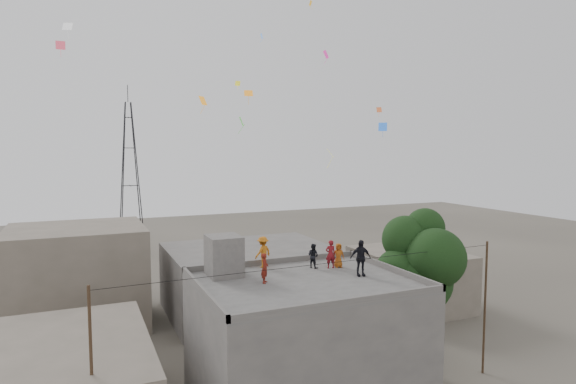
% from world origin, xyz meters
% --- Properties ---
extents(main_building, '(10.00, 8.00, 6.10)m').
position_xyz_m(main_building, '(0.00, 0.00, 3.05)').
color(main_building, '#55524F').
rests_on(main_building, ground).
extents(parapet, '(10.00, 8.00, 0.30)m').
position_xyz_m(parapet, '(0.00, 0.00, 6.25)').
color(parapet, '#55524F').
rests_on(parapet, main_building).
extents(stair_head_box, '(1.60, 1.80, 2.00)m').
position_xyz_m(stair_head_box, '(-3.20, 2.60, 7.10)').
color(stair_head_box, '#55524F').
rests_on(stair_head_box, main_building).
extents(neighbor_north, '(12.00, 9.00, 5.00)m').
position_xyz_m(neighbor_north, '(2.00, 14.00, 2.50)').
color(neighbor_north, '#55524F').
rests_on(neighbor_north, ground).
extents(neighbor_northwest, '(9.00, 8.00, 7.00)m').
position_xyz_m(neighbor_northwest, '(-10.00, 16.00, 3.50)').
color(neighbor_northwest, '#665D50').
rests_on(neighbor_northwest, ground).
extents(neighbor_east, '(7.00, 8.00, 4.40)m').
position_xyz_m(neighbor_east, '(14.00, 10.00, 2.20)').
color(neighbor_east, '#665D50').
rests_on(neighbor_east, ground).
extents(tree, '(4.90, 4.60, 9.10)m').
position_xyz_m(tree, '(7.37, 0.60, 6.10)').
color(tree, black).
rests_on(tree, ground).
extents(utility_line, '(20.12, 0.62, 7.40)m').
position_xyz_m(utility_line, '(0.50, -1.25, 3.83)').
color(utility_line, black).
rests_on(utility_line, ground).
extents(transmission_tower, '(2.97, 2.97, 20.01)m').
position_xyz_m(transmission_tower, '(-4.00, 40.00, 9.07)').
color(transmission_tower, black).
rests_on(transmission_tower, ground).
extents(person_red_adult, '(0.60, 0.44, 1.50)m').
position_xyz_m(person_red_adult, '(2.37, 1.77, 6.85)').
color(person_red_adult, maroon).
rests_on(person_red_adult, main_building).
extents(person_orange_child, '(0.68, 0.49, 1.29)m').
position_xyz_m(person_orange_child, '(2.87, 1.80, 6.74)').
color(person_orange_child, '#A34C12').
rests_on(person_orange_child, main_building).
extents(person_dark_child, '(0.74, 0.79, 1.29)m').
position_xyz_m(person_dark_child, '(1.57, 2.23, 6.75)').
color(person_dark_child, black).
rests_on(person_dark_child, main_building).
extents(person_dark_adult, '(1.13, 0.65, 1.81)m').
position_xyz_m(person_dark_adult, '(2.98, -0.20, 7.00)').
color(person_dark_adult, black).
rests_on(person_dark_adult, main_building).
extents(person_orange_adult, '(1.23, 1.03, 1.66)m').
position_xyz_m(person_orange_adult, '(-0.83, 3.40, 6.93)').
color(person_orange_adult, '#C06816').
rests_on(person_orange_adult, main_building).
extents(person_red_child, '(0.55, 0.61, 1.41)m').
position_xyz_m(person_red_child, '(-1.82, 0.54, 6.80)').
color(person_red_child, maroon).
rests_on(person_red_child, main_building).
extents(kites, '(20.58, 13.90, 11.24)m').
position_xyz_m(kites, '(0.63, 6.47, 16.15)').
color(kites, orange).
rests_on(kites, ground).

